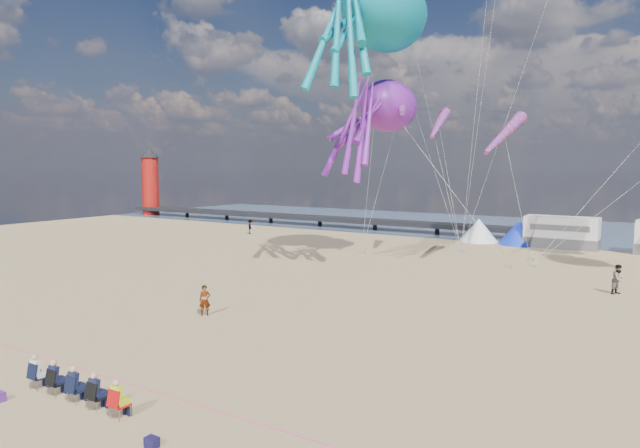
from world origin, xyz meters
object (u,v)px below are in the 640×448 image
at_px(standing_person, 205,300).
at_px(beachgoer_2, 250,227).
at_px(sandbag_c, 532,266).
at_px(windsock_right, 439,124).
at_px(lighthouse, 150,186).
at_px(windsock_mid, 504,134).
at_px(sandbag_d, 530,260).
at_px(sandbag_a, 362,253).
at_px(beachgoer_1, 618,279).
at_px(tent_blue, 518,233).
at_px(motorhome_0, 561,232).
at_px(sandbag_e, 461,252).
at_px(cooler_navy, 152,442).
at_px(sandbag_b, 508,267).
at_px(tent_white, 479,230).
at_px(kite_octopus_purple, 389,106).
at_px(windsock_left, 402,102).
at_px(spectator_row, 77,384).
at_px(kite_octopus_teal, 385,12).

height_order(standing_person, beachgoer_2, beachgoer_2).
relative_size(sandbag_c, windsock_right, 0.10).
height_order(standing_person, sandbag_c, standing_person).
bearing_deg(lighthouse, sandbag_c, -15.06).
distance_m(lighthouse, windsock_mid, 62.97).
bearing_deg(sandbag_d, sandbag_a, -163.05).
xyz_separation_m(lighthouse, beachgoer_1, (68.51, -23.20, -3.57)).
distance_m(tent_blue, sandbag_a, 17.13).
xyz_separation_m(lighthouse, motorhome_0, (62.00, -4.00, -3.00)).
distance_m(sandbag_e, windsock_mid, 12.78).
bearing_deg(motorhome_0, cooler_navy, -93.35).
bearing_deg(windsock_mid, sandbag_e, 138.89).
height_order(sandbag_b, windsock_right, windsock_right).
bearing_deg(sandbag_e, tent_white, 96.51).
distance_m(beachgoer_1, kite_octopus_purple, 21.07).
relative_size(sandbag_b, windsock_left, 0.08).
xyz_separation_m(motorhome_0, spectator_row, (-7.29, -47.00, -0.85)).
distance_m(sandbag_b, sandbag_d, 4.44).
height_order(cooler_navy, standing_person, standing_person).
distance_m(standing_person, kite_octopus_purple, 23.65).
distance_m(sandbag_e, windsock_left, 15.03).
xyz_separation_m(sandbag_e, windsock_left, (-2.65, -7.42, 12.80)).
distance_m(standing_person, sandbag_c, 26.49).
relative_size(windsock_left, windsock_mid, 0.98).
xyz_separation_m(sandbag_a, sandbag_b, (12.94, -0.23, 0.00)).
bearing_deg(kite_octopus_purple, motorhome_0, 77.25).
bearing_deg(kite_octopus_purple, beachgoer_2, 179.34).
xyz_separation_m(lighthouse, cooler_navy, (59.21, -51.75, -4.35)).
bearing_deg(tent_white, sandbag_e, -83.49).
xyz_separation_m(sandbag_a, kite_octopus_teal, (4.39, -4.83, 19.21)).
relative_size(cooler_navy, sandbag_b, 0.76).
bearing_deg(kite_octopus_teal, lighthouse, 139.24).
bearing_deg(windsock_right, beachgoer_1, -30.34).
relative_size(cooler_navy, sandbag_a, 0.76).
height_order(tent_white, windsock_mid, windsock_mid).
xyz_separation_m(motorhome_0, standing_person, (-11.47, -36.55, -0.68)).
relative_size(sandbag_b, windsock_right, 0.10).
height_order(motorhome_0, sandbag_b, motorhome_0).
xyz_separation_m(beachgoer_1, sandbag_d, (-7.29, 9.80, -0.82)).
bearing_deg(standing_person, lighthouse, 97.24).
height_order(tent_white, sandbag_b, tent_white).
relative_size(motorhome_0, sandbag_a, 13.20).
distance_m(beachgoer_1, sandbag_d, 12.24).
bearing_deg(tent_blue, sandbag_c, -72.42).
xyz_separation_m(standing_person, windsock_mid, (9.46, 22.30, 9.42)).
relative_size(beachgoer_2, windsock_right, 0.33).
bearing_deg(sandbag_b, cooler_navy, -92.23).
relative_size(tent_white, beachgoer_2, 2.44).
xyz_separation_m(tent_blue, windsock_right, (-3.69, -12.88, 10.06)).
xyz_separation_m(tent_white, cooler_navy, (5.21, -47.75, -1.05)).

